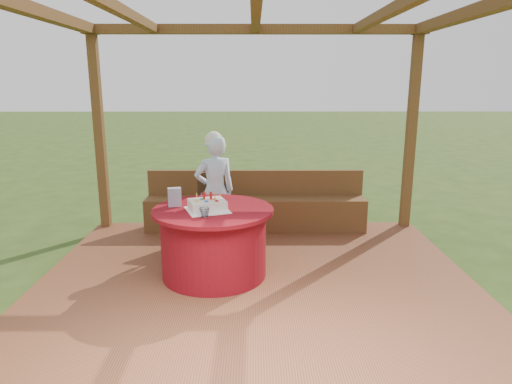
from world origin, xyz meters
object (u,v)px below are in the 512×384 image
Objects in this scene: elderly_woman at (215,190)px; drinking_glass at (204,212)px; gift_bag at (175,197)px; birthday_cake at (207,205)px; bench at (255,210)px; chair at (212,205)px; table at (214,242)px.

elderly_woman is 1.22m from drinking_glass.
gift_bag is (-0.35, -0.82, 0.11)m from elderly_woman.
gift_bag is (-0.36, 0.17, 0.04)m from birthday_cake.
bench is 30.84× the size of drinking_glass.
drinking_glass is (-0.00, -0.23, -0.01)m from birthday_cake.
gift_bag reaches higher than chair.
birthday_cake reaches higher than table.
drinking_glass reaches higher than table.
gift_bag is at bearing 131.17° from drinking_glass.
elderly_woman reaches higher than birthday_cake.
drinking_glass is (0.35, -0.40, -0.05)m from gift_bag.
bench is at bearing 47.60° from gift_bag.
table is at bearing 52.91° from birthday_cake.
drinking_glass reaches higher than bench.
birthday_cake is at bearing -86.77° from chair.
chair is 8.97× the size of drinking_glass.
table is 1.43× the size of chair.
table is at bearing 79.63° from drinking_glass.
gift_bag is at bearing 154.54° from birthday_cake.
table is 0.42m from birthday_cake.
gift_bag is at bearing -107.19° from chair.
elderly_woman reaches higher than chair.
table is 6.46× the size of gift_bag.
elderly_woman is at bearing -127.53° from bench.
elderly_woman reaches higher than bench.
gift_bag is (-0.85, -1.47, 0.56)m from bench.
elderly_woman is at bearing 54.46° from gift_bag.
chair is 1.16m from birthday_cake.
birthday_cake reaches higher than chair.
drinking_glass is at bearing -61.14° from gift_bag.
chair reaches higher than drinking_glass.
chair is 1.38m from drinking_glass.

